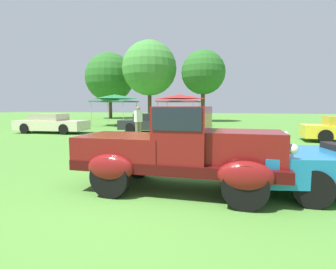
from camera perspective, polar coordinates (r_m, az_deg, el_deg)
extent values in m
plane|color=#4C8433|center=(5.24, -3.27, -12.85)|extent=(120.00, 120.00, 0.00)
cube|color=#400B0B|center=(5.35, 2.30, -6.21)|extent=(4.07, 1.49, 0.20)
cube|color=maroon|center=(5.16, 15.59, -2.59)|extent=(1.51, 1.11, 0.60)
ellipsoid|color=silver|center=(5.24, 24.05, -3.00)|extent=(0.17, 0.52, 0.68)
cube|color=maroon|center=(5.23, 3.51, 0.39)|extent=(0.98, 1.38, 1.04)
cube|color=black|center=(5.20, 3.53, 3.67)|extent=(0.90, 1.42, 0.40)
cube|color=maroon|center=(5.64, -9.13, -2.53)|extent=(1.78, 1.43, 0.48)
ellipsoid|color=maroon|center=(5.94, 16.01, -5.19)|extent=(0.92, 0.37, 0.52)
ellipsoid|color=maroon|center=(4.53, 16.44, -8.73)|extent=(0.92, 0.37, 0.52)
ellipsoid|color=maroon|center=(6.35, -6.46, -4.26)|extent=(0.92, 0.37, 0.52)
ellipsoid|color=maroon|center=(5.06, -12.38, -7.07)|extent=(0.92, 0.37, 0.52)
sphere|color=silver|center=(5.66, 23.80, -1.52)|extent=(0.18, 0.18, 0.18)
sphere|color=silver|center=(4.81, 25.46, -2.88)|extent=(0.18, 0.18, 0.18)
cylinder|color=black|center=(5.98, 15.96, -6.88)|extent=(0.76, 0.24, 0.76)
cylinder|color=black|center=(4.58, 16.37, -10.91)|extent=(0.76, 0.24, 0.76)
cylinder|color=black|center=(6.38, -6.44, -5.85)|extent=(0.76, 0.24, 0.76)
cylinder|color=black|center=(5.10, -12.33, -9.03)|extent=(0.76, 0.24, 0.76)
cylinder|color=black|center=(6.50, 23.01, -6.55)|extent=(0.66, 0.20, 0.66)
cylinder|color=black|center=(5.11, 28.91, -10.22)|extent=(0.66, 0.20, 0.66)
cube|color=beige|center=(18.30, -23.86, 1.88)|extent=(4.57, 1.99, 0.60)
cube|color=#B3AB8E|center=(18.38, -24.39, 3.44)|extent=(2.06, 1.58, 0.44)
cylinder|color=black|center=(16.93, -21.63, 1.06)|extent=(0.64, 0.22, 0.64)
cylinder|color=black|center=(18.52, -28.61, 1.14)|extent=(0.64, 0.22, 0.64)
cube|color=#28282D|center=(17.24, -3.59, 2.17)|extent=(4.33, 2.29, 0.60)
cube|color=black|center=(17.24, -4.14, 3.83)|extent=(2.01, 1.71, 0.44)
cylinder|color=black|center=(16.32, 0.23, 1.32)|extent=(0.64, 0.22, 0.64)
cylinder|color=black|center=(16.76, -8.21, 1.38)|extent=(0.64, 0.22, 0.64)
cylinder|color=black|center=(14.00, 30.92, -0.38)|extent=(0.64, 0.22, 0.64)
cylinder|color=#283351|center=(10.67, 1.82, -0.69)|extent=(0.16, 0.16, 0.86)
cylinder|color=#283351|center=(10.87, 1.62, -0.56)|extent=(0.16, 0.16, 0.86)
cube|color=#4C9351|center=(10.71, 1.73, 3.26)|extent=(0.38, 0.46, 0.60)
sphere|color=beige|center=(10.69, 1.74, 5.51)|extent=(0.22, 0.22, 0.22)
cylinder|color=#7F7056|center=(14.30, -6.14, 1.03)|extent=(0.16, 0.16, 0.86)
cylinder|color=#7F7056|center=(14.17, -6.77, 0.98)|extent=(0.16, 0.16, 0.86)
cube|color=silver|center=(14.19, -6.49, 3.94)|extent=(0.41, 0.47, 0.60)
sphere|color=#936B4C|center=(14.18, -6.51, 5.64)|extent=(0.22, 0.22, 0.22)
cylinder|color=#B7B7BC|center=(24.14, -6.78, 4.53)|extent=(0.05, 0.05, 2.05)
cylinder|color=#B7B7BC|center=(21.48, -9.68, 4.29)|extent=(0.05, 0.05, 2.05)
cylinder|color=#B7B7BC|center=(25.37, -12.88, 4.50)|extent=(0.05, 0.05, 2.05)
cylinder|color=#B7B7BC|center=(22.85, -16.31, 4.23)|extent=(0.05, 0.05, 2.05)
cube|color=#1E703D|center=(23.41, -11.47, 7.03)|extent=(3.22, 3.22, 0.10)
pyramid|color=#1E703D|center=(23.42, -11.49, 8.06)|extent=(3.16, 3.16, 0.38)
cylinder|color=#B7B7BC|center=(23.95, 6.71, 4.52)|extent=(0.05, 0.05, 2.05)
cylinder|color=#B7B7BC|center=(21.02, 5.50, 4.31)|extent=(0.05, 0.05, 2.05)
cylinder|color=#B7B7BC|center=(24.57, -0.18, 4.60)|extent=(0.05, 0.05, 2.05)
cylinder|color=#B7B7BC|center=(21.72, -2.27, 4.39)|extent=(0.05, 0.05, 2.05)
cube|color=red|center=(22.76, 2.45, 7.18)|extent=(3.30, 3.30, 0.10)
pyramid|color=red|center=(22.77, 2.46, 8.23)|extent=(3.24, 3.24, 0.38)
cylinder|color=#47331E|center=(37.50, -12.38, 6.35)|extent=(0.44, 0.44, 3.81)
sphere|color=#286623|center=(37.71, -12.51, 12.03)|extent=(6.64, 6.64, 6.64)
cylinder|color=#47331E|center=(31.25, -4.00, 7.03)|extent=(0.44, 0.44, 4.35)
sphere|color=#428938|center=(31.55, -4.06, 14.15)|extent=(6.32, 6.32, 6.32)
cylinder|color=#47331E|center=(29.49, 7.57, 6.75)|extent=(0.44, 0.44, 4.05)
sphere|color=#286623|center=(29.71, 7.66, 13.21)|extent=(4.79, 4.79, 4.79)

